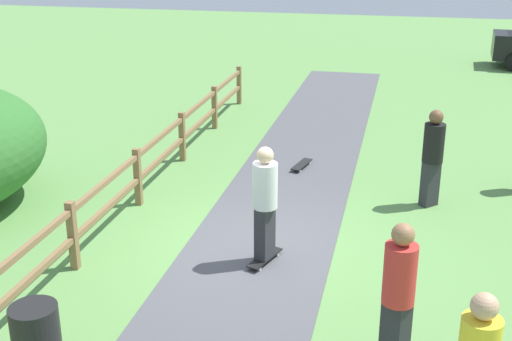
{
  "coord_description": "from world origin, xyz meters",
  "views": [
    {
      "loc": [
        2.14,
        -9.69,
        4.99
      ],
      "look_at": [
        -0.26,
        0.91,
        1.0
      ],
      "focal_mm": 47.56,
      "sensor_mm": 36.0,
      "label": 1
    }
  ],
  "objects": [
    {
      "name": "trash_bin",
      "position": [
        -1.8,
        -3.76,
        0.45
      ],
      "size": [
        0.56,
        0.56,
        0.9
      ],
      "primitive_type": "cylinder",
      "color": "black",
      "rests_on": "ground_plane"
    },
    {
      "name": "bystander_black",
      "position": [
        2.7,
        2.45,
        1.02
      ],
      "size": [
        0.54,
        0.54,
        1.84
      ],
      "color": "#2D2D33",
      "rests_on": "ground_plane"
    },
    {
      "name": "ground_plane",
      "position": [
        0.0,
        0.0,
        0.0
      ],
      "size": [
        60.0,
        60.0,
        0.0
      ],
      "primitive_type": "plane",
      "color": "#60934C"
    },
    {
      "name": "skateboard_loose",
      "position": [
        0.06,
        3.92,
        0.09
      ],
      "size": [
        0.37,
        0.82,
        0.08
      ],
      "color": "black",
      "rests_on": "asphalt_path"
    },
    {
      "name": "asphalt_path",
      "position": [
        0.0,
        0.0,
        0.01
      ],
      "size": [
        2.4,
        28.0,
        0.02
      ],
      "primitive_type": "cube",
      "color": "#515156",
      "rests_on": "ground_plane"
    },
    {
      "name": "bystander_red",
      "position": [
        2.23,
        -2.7,
        1.04
      ],
      "size": [
        0.54,
        0.54,
        1.87
      ],
      "color": "#2D2D33",
      "rests_on": "ground_plane"
    },
    {
      "name": "skater_riding",
      "position": [
        0.19,
        -0.48,
        1.08
      ],
      "size": [
        0.48,
        0.82,
        1.88
      ],
      "color": "black",
      "rests_on": "asphalt_path"
    },
    {
      "name": "wooden_fence",
      "position": [
        -2.6,
        0.0,
        0.67
      ],
      "size": [
        0.12,
        18.12,
        1.1
      ],
      "color": "olive",
      "rests_on": "ground_plane"
    }
  ]
}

